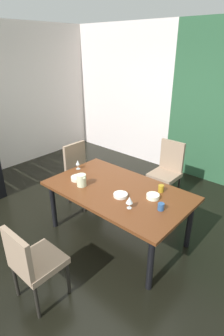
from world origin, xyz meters
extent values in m
cube|color=black|center=(0.00, 0.00, -0.01)|extent=(5.58, 5.21, 0.02)
cube|color=silver|center=(-1.47, 2.55, 1.43)|extent=(2.64, 0.10, 2.85)
cube|color=brown|center=(0.54, 0.08, 0.72)|extent=(1.84, 1.08, 0.04)
cylinder|color=black|center=(-0.28, 0.52, 0.35)|extent=(0.07, 0.07, 0.70)
cylinder|color=black|center=(1.36, 0.52, 0.35)|extent=(0.07, 0.07, 0.70)
cylinder|color=black|center=(-0.28, -0.36, 0.35)|extent=(0.07, 0.07, 0.70)
cylinder|color=black|center=(1.36, -0.36, 0.35)|extent=(0.07, 0.07, 0.70)
cube|color=gray|center=(0.56, -1.16, 0.45)|extent=(0.44, 0.44, 0.07)
cube|color=gray|center=(0.56, -1.36, 0.68)|extent=(0.42, 0.05, 0.45)
cylinder|color=black|center=(0.37, -0.97, 0.21)|extent=(0.04, 0.04, 0.42)
cylinder|color=black|center=(0.75, -0.97, 0.21)|extent=(0.04, 0.04, 0.42)
cylinder|color=black|center=(0.37, -1.35, 0.21)|extent=(0.04, 0.04, 0.42)
cylinder|color=black|center=(0.75, -1.35, 0.21)|extent=(0.04, 0.04, 0.42)
cube|color=gray|center=(-0.42, 0.37, 0.45)|extent=(0.44, 0.44, 0.07)
cube|color=gray|center=(-0.62, 0.37, 0.73)|extent=(0.05, 0.42, 0.55)
cylinder|color=black|center=(-0.23, 0.56, 0.21)|extent=(0.04, 0.04, 0.42)
cylinder|color=black|center=(-0.23, 0.18, 0.21)|extent=(0.04, 0.04, 0.42)
cylinder|color=black|center=(-0.61, 0.56, 0.21)|extent=(0.04, 0.04, 0.42)
cylinder|color=black|center=(-0.61, 0.18, 0.21)|extent=(0.04, 0.04, 0.42)
cube|color=gray|center=(0.50, 1.32, 0.45)|extent=(0.44, 0.44, 0.07)
cube|color=gray|center=(0.50, 1.52, 0.73)|extent=(0.42, 0.05, 0.55)
cylinder|color=black|center=(0.69, 1.13, 0.21)|extent=(0.04, 0.04, 0.42)
cylinder|color=black|center=(0.31, 1.13, 0.21)|extent=(0.04, 0.04, 0.42)
cylinder|color=black|center=(0.69, 1.51, 0.21)|extent=(0.04, 0.04, 0.42)
cylinder|color=black|center=(0.31, 1.51, 0.21)|extent=(0.04, 0.04, 0.42)
cylinder|color=silver|center=(-0.30, 0.16, 0.74)|extent=(0.06, 0.06, 0.00)
cylinder|color=silver|center=(-0.30, 0.16, 0.77)|extent=(0.01, 0.01, 0.07)
cone|color=silver|center=(-0.30, 0.16, 0.84)|extent=(0.06, 0.06, 0.07)
cylinder|color=silver|center=(0.91, -0.16, 0.74)|extent=(0.06, 0.06, 0.00)
cylinder|color=silver|center=(0.91, -0.16, 0.77)|extent=(0.01, 0.01, 0.06)
cone|color=silver|center=(0.91, -0.16, 0.84)|extent=(0.08, 0.08, 0.08)
cylinder|color=silver|center=(-0.05, -0.09, 0.76)|extent=(0.18, 0.18, 0.05)
cylinder|color=silver|center=(0.67, -0.03, 0.76)|extent=(0.18, 0.18, 0.04)
cylinder|color=white|center=(0.99, 0.20, 0.76)|extent=(0.16, 0.16, 0.05)
cylinder|color=#2A5188|center=(1.19, 0.05, 0.78)|extent=(0.07, 0.07, 0.08)
cylinder|color=#AC841D|center=(0.98, 0.39, 0.78)|extent=(0.07, 0.07, 0.09)
cylinder|color=beige|center=(0.12, -0.16, 0.82)|extent=(0.12, 0.12, 0.16)
cone|color=beige|center=(0.18, -0.16, 0.89)|extent=(0.04, 0.04, 0.03)
camera|label=1|loc=(2.41, -2.15, 2.41)|focal=28.00mm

